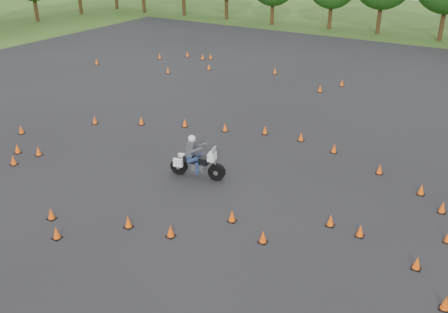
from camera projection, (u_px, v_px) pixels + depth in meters
ground at (170, 223)px, 18.96m from camera, size 140.00×140.00×0.00m
asphalt_pad at (246, 164)px, 23.62m from camera, size 62.00×62.00×0.00m
traffic_cones at (232, 161)px, 23.38m from camera, size 36.17×33.06×0.45m
rider_grey at (197, 157)px, 22.03m from camera, size 2.69×1.30×1.99m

